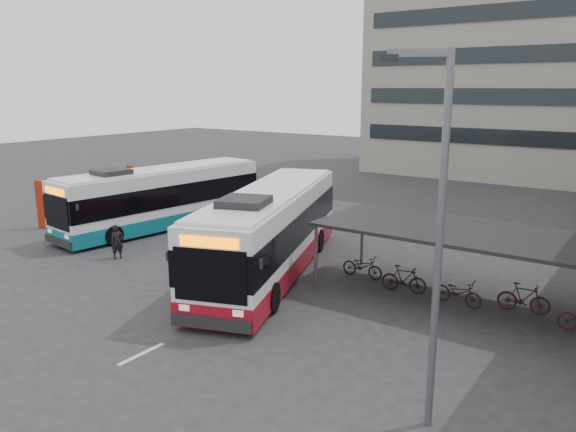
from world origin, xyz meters
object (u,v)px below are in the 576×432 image
Objects in this scene: bus_main at (271,232)px; bus_teal at (162,198)px; pedestrian at (117,242)px; lamp_post at (435,224)px.

bus_main is 9.54m from bus_teal.
bus_main reaches higher than pedestrian.
bus_teal is (-9.15, 2.71, -0.11)m from bus_main.
bus_teal reaches higher than pedestrian.
pedestrian is (2.58, -5.02, -0.83)m from bus_teal.
bus_main reaches higher than bus_teal.
bus_teal is 20.52m from lamp_post.
bus_teal is 1.46× the size of lamp_post.
lamp_post reaches higher than bus_main.
pedestrian is (-6.56, -2.32, -0.94)m from bus_main.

